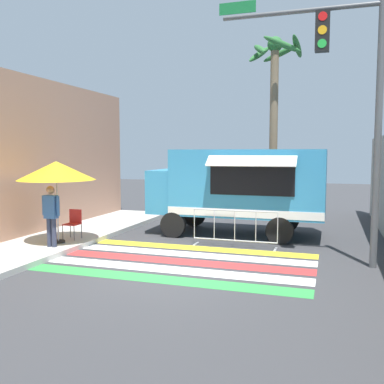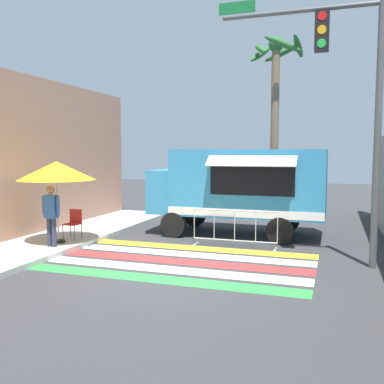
{
  "view_description": "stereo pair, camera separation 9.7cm",
  "coord_description": "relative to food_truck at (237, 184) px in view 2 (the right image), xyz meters",
  "views": [
    {
      "loc": [
        3.44,
        -8.76,
        2.66
      ],
      "look_at": [
        -0.4,
        3.02,
        1.52
      ],
      "focal_mm": 40.0,
      "sensor_mm": 36.0,
      "label": 1
    },
    {
      "loc": [
        3.53,
        -8.73,
        2.66
      ],
      "look_at": [
        -0.4,
        3.02,
        1.52
      ],
      "focal_mm": 40.0,
      "sensor_mm": 36.0,
      "label": 2
    }
  ],
  "objects": [
    {
      "name": "food_truck",
      "position": [
        0.0,
        0.0,
        0.0
      ],
      "size": [
        5.51,
        2.78,
        2.76
      ],
      "color": "#338CBF",
      "rests_on": "ground_plane"
    },
    {
      "name": "folding_chair",
      "position": [
        -4.24,
        -2.82,
        -0.98
      ],
      "size": [
        0.41,
        0.41,
        0.85
      ],
      "rotation": [
        0.0,
        0.0,
        0.26
      ],
      "color": "#4C4C51",
      "rests_on": "sidewalk_left"
    },
    {
      "name": "patio_umbrella",
      "position": [
        -4.32,
        -3.46,
        0.52
      ],
      "size": [
        2.13,
        2.13,
        2.28
      ],
      "color": "black",
      "rests_on": "sidewalk_left"
    },
    {
      "name": "palm_tree",
      "position": [
        0.69,
        3.89,
        3.37
      ],
      "size": [
        2.2,
        2.18,
        7.2
      ],
      "color": "#7A664C",
      "rests_on": "ground_plane"
    },
    {
      "name": "ground_plane",
      "position": [
        -0.54,
        -4.76,
        -1.64
      ],
      "size": [
        60.0,
        60.0,
        0.0
      ],
      "primitive_type": "plane",
      "color": "#38383A"
    },
    {
      "name": "crosswalk_painted",
      "position": [
        -0.54,
        -3.85,
        -1.63
      ],
      "size": [
        6.4,
        3.6,
        0.01
      ],
      "color": "green",
      "rests_on": "ground_plane"
    },
    {
      "name": "traffic_signal_pole",
      "position": [
        3.2,
        -2.98,
        2.65
      ],
      "size": [
        3.79,
        0.29,
        6.38
      ],
      "color": "#515456",
      "rests_on": "ground_plane"
    },
    {
      "name": "vendor_person",
      "position": [
        -4.17,
        -3.96,
        -0.57
      ],
      "size": [
        0.53,
        0.22,
        1.64
      ],
      "rotation": [
        0.0,
        0.0,
        -0.21
      ],
      "color": "#2D3347",
      "rests_on": "sidewalk_left"
    },
    {
      "name": "barricade_front",
      "position": [
        0.37,
        -1.86,
        -1.1
      ],
      "size": [
        2.41,
        0.44,
        1.06
      ],
      "color": "#B7BABF",
      "rests_on": "ground_plane"
    }
  ]
}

